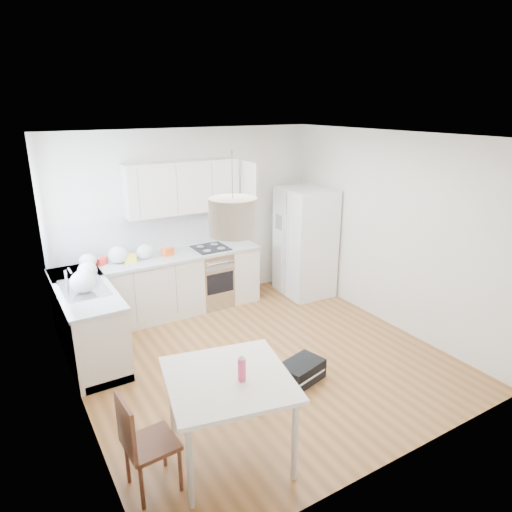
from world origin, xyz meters
The scene contains 29 objects.
floor centered at (0.00, 0.00, 0.00)m, with size 4.20×4.20×0.00m, color brown.
ceiling centered at (0.00, 0.00, 2.70)m, with size 4.20×4.20×0.00m, color white.
wall_back centered at (0.00, 2.10, 1.35)m, with size 4.20×4.20×0.00m, color beige.
wall_left centered at (-2.10, 0.00, 1.35)m, with size 4.20×4.20×0.00m, color beige.
wall_right centered at (2.10, 0.00, 1.35)m, with size 4.20×4.20×0.00m, color beige.
window_glassblock centered at (-2.09, 1.15, 1.75)m, with size 0.02×1.00×1.00m, color #BFE0F9.
cabinets_back centered at (-0.60, 1.80, 0.44)m, with size 3.00×0.60×0.88m, color beige.
cabinets_left centered at (-1.80, 1.20, 0.44)m, with size 0.60×1.80×0.88m, color beige.
counter_back centered at (-0.60, 1.80, 0.90)m, with size 3.02×0.64×0.04m, color #ADAFB1.
counter_left centered at (-1.80, 1.20, 0.90)m, with size 0.64×1.82×0.04m, color #ADAFB1.
backsplash_back centered at (-0.60, 2.09, 1.21)m, with size 3.00×0.01×0.58m, color white.
backsplash_left centered at (-2.09, 1.20, 1.21)m, with size 0.01×1.80×0.58m, color white.
upper_cabinets centered at (-0.15, 1.94, 1.88)m, with size 1.70×0.32×0.75m, color beige.
range_oven centered at (0.20, 1.80, 0.44)m, with size 0.50×0.61×0.88m, color #B3B5B8, non-canonical shape.
sink centered at (-1.80, 1.15, 0.92)m, with size 0.50×0.80×0.16m, color #B3B5B8, non-canonical shape.
refrigerator centered at (1.74, 1.43, 0.88)m, with size 0.84×0.88×1.75m, color white, non-canonical shape.
dining_table centered at (-1.11, -1.29, 0.73)m, with size 1.23×1.23×0.82m.
dining_chair centered at (-1.81, -1.28, 0.46)m, with size 0.38×0.38×0.91m, color #4A2416, non-canonical shape.
drink_bottle centered at (-1.03, -1.38, 0.94)m, with size 0.07×0.07×0.24m, color #D33A60.
gym_bag centered at (0.15, -0.66, 0.12)m, with size 0.51×0.33×0.23m, color black.
pendant_lamp centered at (-0.98, -1.16, 2.18)m, with size 0.38×0.38×0.30m, color beige.
grocery_bag_a centered at (-1.60, 1.83, 1.02)m, with size 0.23×0.20×0.21m, color white.
grocery_bag_b centered at (-1.19, 1.83, 1.04)m, with size 0.27×0.23×0.25m, color white.
grocery_bag_c centered at (-0.82, 1.83, 1.03)m, with size 0.24×0.20×0.22m, color white.
grocery_bag_d centered at (-1.69, 1.44, 1.03)m, with size 0.24×0.21×0.22m, color white.
grocery_bag_e centered at (-1.82, 1.02, 1.05)m, with size 0.30×0.25×0.27m, color white.
snack_orange centered at (-0.48, 1.81, 0.98)m, with size 0.16×0.10×0.11m, color #E04913.
snack_yellow centered at (-1.04, 1.80, 0.98)m, with size 0.16×0.10×0.11m, color yellow.
snack_red centered at (-1.41, 1.90, 0.97)m, with size 0.15×0.09×0.10m, color red.
Camera 1 is at (-2.63, -4.28, 3.04)m, focal length 32.00 mm.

